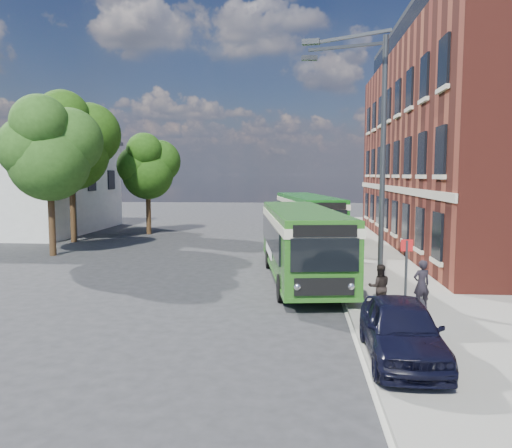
# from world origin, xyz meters

# --- Properties ---
(ground) EXTENTS (120.00, 120.00, 0.00)m
(ground) POSITION_xyz_m (0.00, 0.00, 0.00)
(ground) COLOR #2B2B2D
(ground) RESTS_ON ground
(pavement) EXTENTS (6.00, 48.00, 0.15)m
(pavement) POSITION_xyz_m (7.00, 8.00, 0.07)
(pavement) COLOR gray
(pavement) RESTS_ON ground
(kerb_line) EXTENTS (0.12, 48.00, 0.01)m
(kerb_line) POSITION_xyz_m (3.95, 8.00, 0.01)
(kerb_line) COLOR beige
(kerb_line) RESTS_ON ground
(brick_office) EXTENTS (12.10, 26.00, 14.20)m
(brick_office) POSITION_xyz_m (14.00, 12.00, 6.97)
(brick_office) COLOR maroon
(brick_office) RESTS_ON ground
(white_building) EXTENTS (9.40, 13.40, 7.30)m
(white_building) POSITION_xyz_m (-18.00, 18.00, 3.66)
(white_building) COLOR silver
(white_building) RESTS_ON ground
(flagpole) EXTENTS (0.95, 0.10, 9.00)m
(flagpole) POSITION_xyz_m (-12.45, 13.00, 4.94)
(flagpole) COLOR #383B3E
(flagpole) RESTS_ON ground
(street_lamp) EXTENTS (2.96, 2.38, 9.00)m
(street_lamp) POSITION_xyz_m (4.84, -2.00, 4.79)
(street_lamp) COLOR #383B3E
(street_lamp) RESTS_ON ground
(bus_stop_sign) EXTENTS (0.35, 0.08, 2.52)m
(bus_stop_sign) POSITION_xyz_m (5.60, -4.20, 1.51)
(bus_stop_sign) COLOR #383B3E
(bus_stop_sign) RESTS_ON ground
(bus_front) EXTENTS (3.96, 11.33, 3.02)m
(bus_front) POSITION_xyz_m (2.51, 1.73, 1.83)
(bus_front) COLOR #29651C
(bus_front) RESTS_ON ground
(bus_rear) EXTENTS (4.66, 12.65, 3.02)m
(bus_rear) POSITION_xyz_m (2.98, 14.92, 1.83)
(bus_rear) COLOR #145B17
(bus_rear) RESTS_ON ground
(parked_car) EXTENTS (1.75, 4.20, 1.42)m
(parked_car) POSITION_xyz_m (4.80, -7.64, 0.86)
(parked_car) COLOR black
(parked_car) RESTS_ON pavement
(pedestrian_a) EXTENTS (0.66, 0.53, 1.57)m
(pedestrian_a) POSITION_xyz_m (6.35, -3.05, 0.94)
(pedestrian_a) COLOR black
(pedestrian_a) RESTS_ON pavement
(pedestrian_b) EXTENTS (0.72, 0.57, 1.46)m
(pedestrian_b) POSITION_xyz_m (4.98, -3.28, 0.88)
(pedestrian_b) COLOR black
(pedestrian_b) RESTS_ON pavement
(tree_left) EXTENTS (5.09, 4.84, 8.60)m
(tree_left) POSITION_xyz_m (-11.00, 6.88, 5.84)
(tree_left) COLOR #3C2716
(tree_left) RESTS_ON ground
(tree_mid) EXTENTS (5.77, 5.48, 9.74)m
(tree_mid) POSITION_xyz_m (-12.36, 12.36, 6.61)
(tree_mid) COLOR #3C2716
(tree_mid) RESTS_ON ground
(tree_right) EXTENTS (4.42, 4.21, 7.47)m
(tree_right) POSITION_xyz_m (-8.74, 17.14, 5.06)
(tree_right) COLOR #3C2716
(tree_right) RESTS_ON ground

